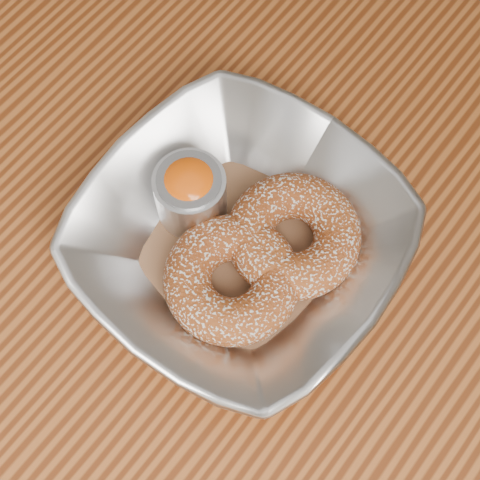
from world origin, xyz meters
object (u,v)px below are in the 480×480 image
Objects in this scene: donut_back at (294,235)px; ramekin at (191,193)px; donut_front at (232,279)px; table at (177,232)px; serving_bowl at (240,241)px.

ramekin is (-0.08, -0.02, 0.01)m from donut_back.
donut_front is at bearing -104.68° from donut_back.
table is 5.38× the size of serving_bowl.
donut_front is 0.07m from ramekin.
ramekin reaches higher than donut_back.
serving_bowl is 2.32× the size of donut_front.
donut_back is 1.76× the size of ramekin.
ramekin is at bearing -13.88° from table.
donut_back is at bearing 7.50° from table.
serving_bowl is (0.08, -0.01, 0.13)m from table.
table is 12.39× the size of donut_back.
ramekin reaches higher than table.
serving_bowl is 0.03m from donut_front.
table is at bearing -172.50° from donut_back.
donut_front is (-0.01, -0.05, -0.00)m from donut_back.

